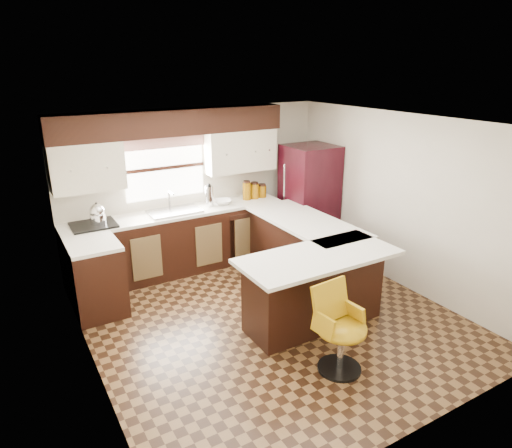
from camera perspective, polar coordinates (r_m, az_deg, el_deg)
floor at (r=5.82m, az=1.91°, el=-11.66°), size 4.40×4.40×0.00m
ceiling at (r=5.02m, az=2.23°, el=12.49°), size 4.40×4.40×0.00m
wall_back at (r=7.17m, az=-7.43°, el=4.71°), size 4.40×0.00×4.40m
wall_front at (r=3.81m, az=20.40°, el=-10.28°), size 4.40×0.00×4.40m
wall_left at (r=4.61m, az=-20.67°, el=-4.99°), size 0.00×4.40×4.40m
wall_right at (r=6.62m, az=17.62°, el=2.69°), size 0.00×4.40×4.40m
base_cab_back at (r=6.98m, az=-9.58°, el=-2.31°), size 3.30×0.60×0.90m
base_cab_left at (r=6.08m, az=-19.27°, el=-6.58°), size 0.60×0.70×0.90m
counter_back at (r=6.82m, az=-9.80°, el=1.38°), size 3.30×0.60×0.04m
counter_left at (r=5.90m, az=-19.78°, el=-2.44°), size 0.60×0.70×0.04m
soffit at (r=6.67m, az=-10.43°, el=12.39°), size 3.40×0.35×0.36m
upper_cab_left at (r=6.44m, az=-20.42°, el=6.72°), size 0.94×0.35×0.64m
upper_cab_right at (r=7.19m, az=-2.01°, el=9.15°), size 1.14×0.35×0.64m
window_pane at (r=6.90m, az=-11.33°, el=6.90°), size 1.20×0.02×0.90m
valance at (r=6.79m, az=-11.44°, el=10.05°), size 1.30×0.06×0.18m
sink at (r=6.78m, az=-10.15°, el=1.57°), size 0.75×0.45×0.03m
dishwasher at (r=7.13m, az=-1.24°, el=-1.71°), size 0.58×0.03×0.78m
cooktop at (r=6.50m, az=-19.65°, el=-0.11°), size 0.58×0.50×0.02m
peninsula_long at (r=6.53m, az=5.72°, el=-3.68°), size 0.60×1.95×0.90m
peninsula_return at (r=5.54m, az=7.24°, el=-8.19°), size 1.65×0.60×0.90m
counter_pen_long at (r=6.39m, az=6.22°, el=0.31°), size 0.84×1.95×0.04m
counter_pen_return at (r=5.27m, az=7.87°, el=-4.07°), size 1.89×0.84×0.04m
refrigerator at (r=7.53m, az=6.63°, el=3.03°), size 0.76×0.73×1.78m
bar_chair at (r=4.80m, az=10.69°, el=-12.98°), size 0.54×0.54×0.93m
kettle at (r=6.46m, az=-19.22°, el=1.32°), size 0.22×0.22×0.29m
percolator at (r=6.96m, az=-5.85°, el=3.47°), size 0.13×0.13×0.31m
mixing_bowl at (r=7.08m, az=-4.19°, el=2.78°), size 0.35×0.35×0.07m
canister_large at (r=7.27m, az=-1.17°, el=4.12°), size 0.13×0.13×0.28m
canister_med at (r=7.34m, az=-0.19°, el=4.13°), size 0.14×0.14×0.24m
canister_small at (r=7.42m, az=0.76°, el=4.10°), size 0.14×0.14×0.19m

